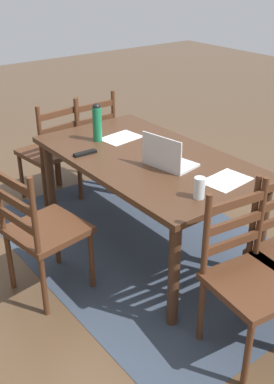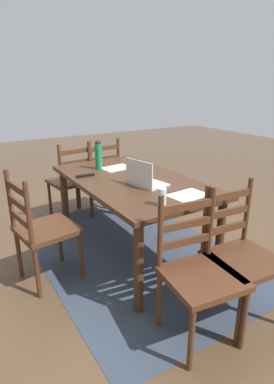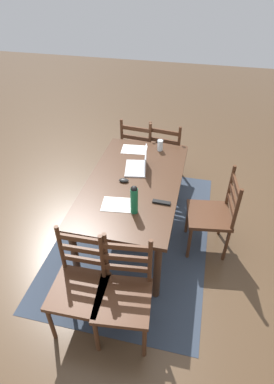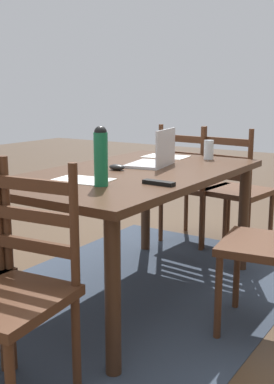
{
  "view_description": "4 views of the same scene",
  "coord_description": "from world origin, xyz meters",
  "px_view_note": "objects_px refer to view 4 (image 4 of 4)",
  "views": [
    {
      "loc": [
        -2.3,
        1.85,
        1.99
      ],
      "look_at": [
        0.02,
        0.07,
        0.48
      ],
      "focal_mm": 42.74,
      "sensor_mm": 36.0,
      "label": 1
    },
    {
      "loc": [
        -2.33,
        1.38,
        1.58
      ],
      "look_at": [
        -0.09,
        -0.0,
        0.65
      ],
      "focal_mm": 29.19,
      "sensor_mm": 36.0,
      "label": 2
    },
    {
      "loc": [
        2.47,
        0.6,
        2.62
      ],
      "look_at": [
        -0.05,
        0.02,
        0.58
      ],
      "focal_mm": 28.84,
      "sensor_mm": 36.0,
      "label": 3
    },
    {
      "loc": [
        2.27,
        1.51,
        1.21
      ],
      "look_at": [
        -0.04,
        -0.0,
        0.62
      ],
      "focal_mm": 44.98,
      "sensor_mm": 36.0,
      "label": 4
    }
  ],
  "objects_px": {
    "drinking_glass": "(209,150)",
    "laptop": "(156,157)",
    "computer_mouse": "(117,167)",
    "chair_left_far": "(236,191)",
    "tv_remote": "(159,183)",
    "chair_left_near": "(191,186)",
    "water_bottle": "(101,155)",
    "dining_table": "(134,186)",
    "chair_right_far": "(10,293)"
  },
  "relations": [
    {
      "from": "water_bottle",
      "to": "computer_mouse",
      "type": "xyz_separation_m",
      "value": [
        -0.42,
        -0.21,
        -0.13
      ]
    },
    {
      "from": "chair_right_far",
      "to": "chair_left_far",
      "type": "distance_m",
      "value": 2.23
    },
    {
      "from": "chair_right_far",
      "to": "chair_left_near",
      "type": "distance_m",
      "value": 2.27
    },
    {
      "from": "dining_table",
      "to": "water_bottle",
      "type": "bearing_deg",
      "value": 13.9
    },
    {
      "from": "water_bottle",
      "to": "drinking_glass",
      "type": "relative_size",
      "value": 2.26
    },
    {
      "from": "chair_right_far",
      "to": "chair_left_far",
      "type": "bearing_deg",
      "value": -179.98
    },
    {
      "from": "chair_left_far",
      "to": "computer_mouse",
      "type": "xyz_separation_m",
      "value": [
        1.15,
        -0.28,
        0.31
      ]
    },
    {
      "from": "dining_table",
      "to": "chair_left_far",
      "type": "relative_size",
      "value": 1.74
    },
    {
      "from": "chair_right_far",
      "to": "computer_mouse",
      "type": "relative_size",
      "value": 9.5
    },
    {
      "from": "chair_left_near",
      "to": "drinking_glass",
      "type": "xyz_separation_m",
      "value": [
        0.44,
        0.35,
        0.36
      ]
    },
    {
      "from": "water_bottle",
      "to": "drinking_glass",
      "type": "xyz_separation_m",
      "value": [
        -1.13,
        0.04,
        -0.09
      ]
    },
    {
      "from": "dining_table",
      "to": "tv_remote",
      "type": "relative_size",
      "value": 9.75
    },
    {
      "from": "laptop",
      "to": "water_bottle",
      "type": "xyz_separation_m",
      "value": [
        0.68,
        0.1,
        0.09
      ]
    },
    {
      "from": "chair_left_far",
      "to": "laptop",
      "type": "bearing_deg",
      "value": -10.81
    },
    {
      "from": "chair_left_near",
      "to": "water_bottle",
      "type": "distance_m",
      "value": 1.66
    },
    {
      "from": "dining_table",
      "to": "tv_remote",
      "type": "height_order",
      "value": "tv_remote"
    },
    {
      "from": "water_bottle",
      "to": "tv_remote",
      "type": "height_order",
      "value": "water_bottle"
    },
    {
      "from": "dining_table",
      "to": "chair_right_far",
      "type": "relative_size",
      "value": 1.74
    },
    {
      "from": "dining_table",
      "to": "laptop",
      "type": "bearing_deg",
      "value": 176.6
    },
    {
      "from": "water_bottle",
      "to": "computer_mouse",
      "type": "relative_size",
      "value": 2.9
    },
    {
      "from": "chair_right_far",
      "to": "drinking_glass",
      "type": "bearing_deg",
      "value": -179.06
    },
    {
      "from": "dining_table",
      "to": "computer_mouse",
      "type": "bearing_deg",
      "value": -72.32
    },
    {
      "from": "laptop",
      "to": "water_bottle",
      "type": "height_order",
      "value": "water_bottle"
    },
    {
      "from": "chair_right_far",
      "to": "tv_remote",
      "type": "relative_size",
      "value": 5.59
    },
    {
      "from": "chair_left_far",
      "to": "tv_remote",
      "type": "xyz_separation_m",
      "value": [
        1.4,
        0.15,
        0.3
      ]
    },
    {
      "from": "computer_mouse",
      "to": "tv_remote",
      "type": "relative_size",
      "value": 0.59
    },
    {
      "from": "dining_table",
      "to": "chair_right_far",
      "type": "distance_m",
      "value": 1.15
    },
    {
      "from": "chair_right_far",
      "to": "water_bottle",
      "type": "relative_size",
      "value": 3.28
    },
    {
      "from": "chair_left_near",
      "to": "tv_remote",
      "type": "distance_m",
      "value": 1.52
    },
    {
      "from": "chair_left_near",
      "to": "tv_remote",
      "type": "bearing_deg",
      "value": 20.61
    },
    {
      "from": "chair_left_near",
      "to": "dining_table",
      "type": "bearing_deg",
      "value": 9.76
    },
    {
      "from": "laptop",
      "to": "tv_remote",
      "type": "height_order",
      "value": "laptop"
    },
    {
      "from": "water_bottle",
      "to": "tv_remote",
      "type": "relative_size",
      "value": 1.7
    },
    {
      "from": "drinking_glass",
      "to": "computer_mouse",
      "type": "height_order",
      "value": "drinking_glass"
    },
    {
      "from": "chair_right_far",
      "to": "computer_mouse",
      "type": "bearing_deg",
      "value": -165.5
    },
    {
      "from": "chair_left_near",
      "to": "laptop",
      "type": "relative_size",
      "value": 2.68
    },
    {
      "from": "chair_left_near",
      "to": "drinking_glass",
      "type": "bearing_deg",
      "value": 38.05
    },
    {
      "from": "water_bottle",
      "to": "dining_table",
      "type": "bearing_deg",
      "value": -166.1
    },
    {
      "from": "chair_left_near",
      "to": "chair_left_far",
      "type": "height_order",
      "value": "same"
    },
    {
      "from": "drinking_glass",
      "to": "laptop",
      "type": "bearing_deg",
      "value": -17.55
    },
    {
      "from": "tv_remote",
      "to": "laptop",
      "type": "bearing_deg",
      "value": 34.44
    },
    {
      "from": "chair_right_far",
      "to": "drinking_glass",
      "type": "relative_size",
      "value": 7.42
    },
    {
      "from": "chair_left_far",
      "to": "water_bottle",
      "type": "height_order",
      "value": "water_bottle"
    },
    {
      "from": "tv_remote",
      "to": "chair_right_far",
      "type": "bearing_deg",
      "value": 172.18
    },
    {
      "from": "drinking_glass",
      "to": "chair_left_near",
      "type": "bearing_deg",
      "value": -141.95
    },
    {
      "from": "computer_mouse",
      "to": "dining_table",
      "type": "bearing_deg",
      "value": 103.33
    },
    {
      "from": "chair_left_near",
      "to": "drinking_glass",
      "type": "height_order",
      "value": "chair_left_near"
    },
    {
      "from": "chair_left_near",
      "to": "computer_mouse",
      "type": "xyz_separation_m",
      "value": [
        1.15,
        0.1,
        0.31
      ]
    },
    {
      "from": "laptop",
      "to": "drinking_glass",
      "type": "bearing_deg",
      "value": 162.45
    },
    {
      "from": "water_bottle",
      "to": "chair_left_near",
      "type": "bearing_deg",
      "value": -169.03
    }
  ]
}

